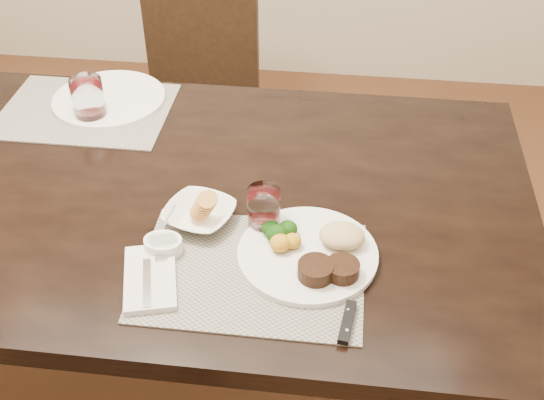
# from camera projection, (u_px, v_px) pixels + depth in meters

# --- Properties ---
(ground_plane) EXTENTS (4.50, 4.50, 0.00)m
(ground_plane) POSITION_uv_depth(u_px,v_px,m) (147.00, 377.00, 2.10)
(ground_plane) COLOR #4B2918
(ground_plane) RESTS_ON ground
(dining_table) EXTENTS (2.00, 1.00, 0.75)m
(dining_table) POSITION_uv_depth(u_px,v_px,m) (115.00, 211.00, 1.68)
(dining_table) COLOR black
(dining_table) RESTS_ON ground
(chair_far) EXTENTS (0.42, 0.42, 0.90)m
(chair_far) POSITION_uv_depth(u_px,v_px,m) (198.00, 84.00, 2.50)
(chair_far) COLOR black
(chair_far) RESTS_ON ground
(placemat_near) EXTENTS (0.46, 0.34, 0.00)m
(placemat_near) POSITION_uv_depth(u_px,v_px,m) (251.00, 271.00, 1.40)
(placemat_near) COLOR gray
(placemat_near) RESTS_ON dining_table
(placemat_far) EXTENTS (0.46, 0.34, 0.00)m
(placemat_far) POSITION_uv_depth(u_px,v_px,m) (86.00, 110.00, 1.88)
(placemat_far) COLOR gray
(placemat_far) RESTS_ON dining_table
(dinner_plate) EXTENTS (0.29, 0.29, 0.05)m
(dinner_plate) POSITION_uv_depth(u_px,v_px,m) (314.00, 252.00, 1.41)
(dinner_plate) COLOR silver
(dinner_plate) RESTS_ON placemat_near
(napkin_fork) EXTENTS (0.15, 0.20, 0.02)m
(napkin_fork) POSITION_uv_depth(u_px,v_px,m) (150.00, 277.00, 1.37)
(napkin_fork) COLOR silver
(napkin_fork) RESTS_ON placemat_near
(steak_knife) EXTENTS (0.04, 0.24, 0.01)m
(steak_knife) POSITION_uv_depth(u_px,v_px,m) (348.00, 311.00, 1.30)
(steak_knife) COLOR silver
(steak_knife) RESTS_ON placemat_near
(cracker_bowl) EXTENTS (0.19, 0.19, 0.07)m
(cracker_bowl) POSITION_uv_depth(u_px,v_px,m) (200.00, 214.00, 1.50)
(cracker_bowl) COLOR silver
(cracker_bowl) RESTS_ON placemat_near
(sauce_ramekin) EXTENTS (0.08, 0.12, 0.06)m
(sauce_ramekin) POSITION_uv_depth(u_px,v_px,m) (163.00, 244.00, 1.43)
(sauce_ramekin) COLOR silver
(sauce_ramekin) RESTS_ON placemat_near
(wine_glass_near) EXTENTS (0.07, 0.07, 0.10)m
(wine_glass_near) POSITION_uv_depth(u_px,v_px,m) (264.00, 211.00, 1.47)
(wine_glass_near) COLOR white
(wine_glass_near) RESTS_ON placemat_near
(far_plate) EXTENTS (0.31, 0.31, 0.01)m
(far_plate) POSITION_uv_depth(u_px,v_px,m) (109.00, 99.00, 1.91)
(far_plate) COLOR silver
(far_plate) RESTS_ON placemat_far
(wine_glass_far) EXTENTS (0.09, 0.09, 0.12)m
(wine_glass_far) POSITION_uv_depth(u_px,v_px,m) (89.00, 101.00, 1.81)
(wine_glass_far) COLOR white
(wine_glass_far) RESTS_ON placemat_far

